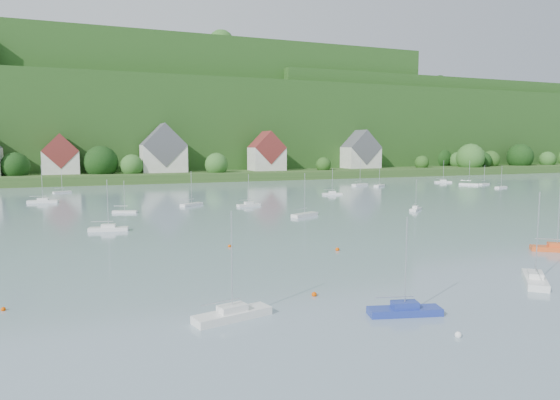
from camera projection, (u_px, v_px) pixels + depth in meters
name	position (u px, v px, depth m)	size (l,w,h in m)	color
far_shore_strip	(146.00, 175.00, 198.02)	(600.00, 60.00, 3.00)	#2E521E
forested_ridge	(129.00, 125.00, 259.23)	(620.00, 181.22, 69.89)	#194415
village_building_1	(61.00, 157.00, 176.11)	(12.00, 9.36, 14.00)	beige
village_building_2	(163.00, 152.00, 187.80)	(16.00, 11.44, 18.00)	beige
village_building_3	(267.00, 154.00, 200.64)	(13.00, 10.40, 15.50)	beige
village_building_4	(361.00, 153.00, 220.75)	(15.00, 10.40, 16.50)	beige
near_sailboat_0	(232.00, 313.00, 38.56)	(6.39, 3.10, 8.31)	white
near_sailboat_1	(405.00, 310.00, 39.53)	(5.93, 3.00, 7.71)	#223599
near_sailboat_3	(535.00, 279.00, 48.50)	(5.71, 6.04, 8.78)	white
near_sailboat_5	(557.00, 248.00, 63.05)	(5.83, 4.84, 8.06)	#ED5821
mooring_buoy_0	(314.00, 296.00, 44.51)	(0.47, 0.47, 0.47)	#E74C00
mooring_buoy_1	(458.00, 337.00, 35.05)	(0.48, 0.48, 0.48)	white
mooring_buoy_2	(337.00, 251.00, 63.57)	(0.51, 0.51, 0.51)	#E74C00
mooring_buoy_3	(230.00, 247.00, 65.77)	(0.43, 0.43, 0.43)	#E74C00
mooring_buoy_5	(3.00, 311.00, 40.60)	(0.38, 0.38, 0.38)	#E74C00
far_sailboat_cluster	(215.00, 197.00, 125.56)	(193.31, 72.42, 8.71)	white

